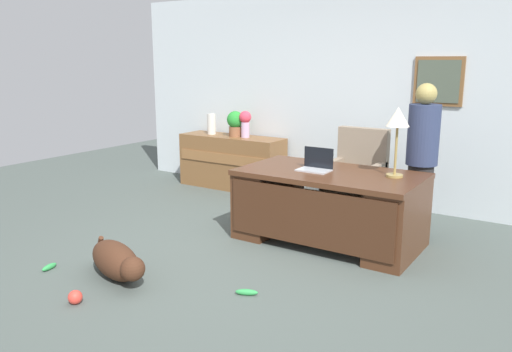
# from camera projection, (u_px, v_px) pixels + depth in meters

# --- Properties ---
(ground_plane) EXTENTS (12.00, 12.00, 0.00)m
(ground_plane) POSITION_uv_depth(u_px,v_px,m) (243.00, 262.00, 4.72)
(ground_plane) COLOR #4C5651
(back_wall) EXTENTS (7.00, 0.16, 2.70)m
(back_wall) POSITION_uv_depth(u_px,v_px,m) (358.00, 97.00, 6.54)
(back_wall) COLOR silver
(back_wall) RESTS_ON ground_plane
(desk) EXTENTS (1.79, 1.00, 0.73)m
(desk) POSITION_uv_depth(u_px,v_px,m) (328.00, 204.00, 5.15)
(desk) COLOR #4C2B19
(desk) RESTS_ON ground_plane
(credenza) EXTENTS (1.57, 0.50, 0.76)m
(credenza) POSITION_uv_depth(u_px,v_px,m) (232.00, 162.00, 7.40)
(credenza) COLOR brown
(credenza) RESTS_ON ground_plane
(armchair) EXTENTS (0.60, 0.59, 1.05)m
(armchair) POSITION_uv_depth(u_px,v_px,m) (356.00, 179.00, 5.93)
(armchair) COLOR gray
(armchair) RESTS_ON ground_plane
(person_standing) EXTENTS (0.32, 0.32, 1.59)m
(person_standing) POSITION_uv_depth(u_px,v_px,m) (422.00, 159.00, 5.27)
(person_standing) COLOR #262323
(person_standing) RESTS_ON ground_plane
(dog_lying) EXTENTS (0.85, 0.52, 0.30)m
(dog_lying) POSITION_uv_depth(u_px,v_px,m) (117.00, 261.00, 4.34)
(dog_lying) COLOR #472819
(dog_lying) RESTS_ON ground_plane
(laptop) EXTENTS (0.32, 0.22, 0.22)m
(laptop) POSITION_uv_depth(u_px,v_px,m) (316.00, 165.00, 5.15)
(laptop) COLOR #B2B5BA
(laptop) RESTS_ON desk
(desk_lamp) EXTENTS (0.22, 0.22, 0.66)m
(desk_lamp) POSITION_uv_depth(u_px,v_px,m) (398.00, 122.00, 4.76)
(desk_lamp) COLOR #9E8447
(desk_lamp) RESTS_ON desk
(vase_with_flowers) EXTENTS (0.17, 0.17, 0.37)m
(vase_with_flowers) POSITION_uv_depth(u_px,v_px,m) (245.00, 122.00, 7.14)
(vase_with_flowers) COLOR #CBA5C8
(vase_with_flowers) RESTS_ON credenza
(vase_empty) EXTENTS (0.13, 0.13, 0.30)m
(vase_empty) POSITION_uv_depth(u_px,v_px,m) (212.00, 124.00, 7.48)
(vase_empty) COLOR silver
(vase_empty) RESTS_ON credenza
(potted_plant) EXTENTS (0.24, 0.24, 0.36)m
(potted_plant) POSITION_uv_depth(u_px,v_px,m) (235.00, 123.00, 7.24)
(potted_plant) COLOR brown
(potted_plant) RESTS_ON credenza
(dog_toy_ball) EXTENTS (0.11, 0.11, 0.11)m
(dog_toy_ball) POSITION_uv_depth(u_px,v_px,m) (75.00, 297.00, 3.89)
(dog_toy_ball) COLOR #E53F33
(dog_toy_ball) RESTS_ON ground_plane
(dog_toy_bone) EXTENTS (0.18, 0.12, 0.05)m
(dog_toy_bone) POSITION_uv_depth(u_px,v_px,m) (247.00, 292.00, 4.04)
(dog_toy_bone) COLOR green
(dog_toy_bone) RESTS_ON ground_plane
(dog_toy_plush) EXTENTS (0.08, 0.17, 0.05)m
(dog_toy_plush) POSITION_uv_depth(u_px,v_px,m) (49.00, 267.00, 4.54)
(dog_toy_plush) COLOR green
(dog_toy_plush) RESTS_ON ground_plane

